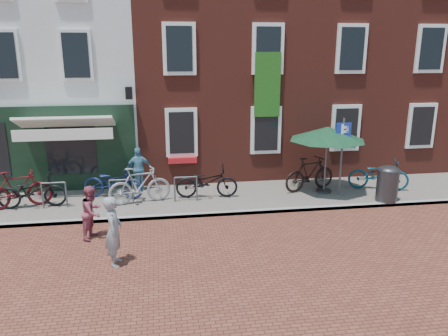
{
  "coord_description": "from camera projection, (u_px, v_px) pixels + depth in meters",
  "views": [
    {
      "loc": [
        -0.27,
        -12.05,
        4.85
      ],
      "look_at": [
        1.66,
        0.73,
        1.28
      ],
      "focal_mm": 35.13,
      "sensor_mm": 36.0,
      "label": 1
    }
  ],
  "objects": [
    {
      "name": "ground",
      "position": [
        172.0,
        219.0,
        12.81
      ],
      "size": [
        80.0,
        80.0,
        0.0
      ],
      "primitive_type": "plane",
      "color": "brown"
    },
    {
      "name": "woman",
      "position": [
        114.0,
        231.0,
        9.93
      ],
      "size": [
        0.41,
        0.61,
        1.65
      ],
      "primitive_type": "imported",
      "rotation": [
        0.0,
        0.0,
        1.55
      ],
      "color": "gray",
      "rests_on": "ground"
    },
    {
      "name": "bicycle_6",
      "position": [
        379.0,
        175.0,
        15.05
      ],
      "size": [
        2.13,
        1.31,
        1.06
      ],
      "primitive_type": "imported",
      "rotation": [
        0.0,
        0.0,
        1.25
      ],
      "color": "#073A4A",
      "rests_on": "sidewalk"
    },
    {
      "name": "bicycle_5",
      "position": [
        310.0,
        174.0,
        14.93
      ],
      "size": [
        2.03,
        1.09,
        1.17
      ],
      "primitive_type": "imported",
      "rotation": [
        0.0,
        0.0,
        1.86
      ],
      "color": "black",
      "rests_on": "sidewalk"
    },
    {
      "name": "cafe_person",
      "position": [
        139.0,
        169.0,
        14.92
      ],
      "size": [
        0.92,
        0.48,
        1.5
      ],
      "primitive_type": "imported",
      "rotation": [
        0.0,
        0.0,
        3.27
      ],
      "color": "#5994B2",
      "rests_on": "sidewalk"
    },
    {
      "name": "bicycle_3",
      "position": [
        140.0,
        185.0,
        13.7
      ],
      "size": [
        2.03,
        0.98,
        1.17
      ],
      "primitive_type": "imported",
      "rotation": [
        0.0,
        0.0,
        1.8
      ],
      "color": "gray",
      "rests_on": "sidewalk"
    },
    {
      "name": "bicycle_2",
      "position": [
        113.0,
        182.0,
        14.19
      ],
      "size": [
        2.13,
        1.27,
        1.06
      ],
      "primitive_type": "imported",
      "rotation": [
        0.0,
        0.0,
        1.27
      ],
      "color": "navy",
      "rests_on": "sidewalk"
    },
    {
      "name": "bicycle_0",
      "position": [
        32.0,
        191.0,
        13.33
      ],
      "size": [
        2.05,
        0.8,
        1.06
      ],
      "primitive_type": "imported",
      "rotation": [
        0.0,
        0.0,
        1.62
      ],
      "color": "black",
      "rests_on": "sidewalk"
    },
    {
      "name": "bicycle_1",
      "position": [
        18.0,
        189.0,
        13.29
      ],
      "size": [
        2.03,
        1.05,
        1.17
      ],
      "primitive_type": "imported",
      "rotation": [
        0.0,
        0.0,
        1.84
      ],
      "color": "#4D0B0F",
      "rests_on": "sidewalk"
    },
    {
      "name": "building_stucco",
      "position": [
        37.0,
        56.0,
        17.57
      ],
      "size": [
        8.0,
        8.0,
        9.0
      ],
      "primitive_type": "cube",
      "color": "silver",
      "rests_on": "ground"
    },
    {
      "name": "parasol",
      "position": [
        328.0,
        131.0,
        14.33
      ],
      "size": [
        2.53,
        2.53,
        2.35
      ],
      "color": "#4C4C4F",
      "rests_on": "sidewalk"
    },
    {
      "name": "building_brick_mid",
      "position": [
        210.0,
        44.0,
        18.45
      ],
      "size": [
        6.0,
        8.0,
        10.0
      ],
      "primitive_type": "cube",
      "color": "maroon",
      "rests_on": "ground"
    },
    {
      "name": "bicycle_4",
      "position": [
        207.0,
        182.0,
        14.23
      ],
      "size": [
        2.07,
        0.88,
        1.06
      ],
      "primitive_type": "imported",
      "rotation": [
        0.0,
        0.0,
        1.48
      ],
      "color": "black",
      "rests_on": "sidewalk"
    },
    {
      "name": "boy",
      "position": [
        92.0,
        212.0,
        11.4
      ],
      "size": [
        0.76,
        0.84,
        1.42
      ],
      "primitive_type": "imported",
      "rotation": [
        0.0,
        0.0,
        1.19
      ],
      "color": "#974053",
      "rests_on": "ground"
    },
    {
      "name": "building_brick_right",
      "position": [
        345.0,
        44.0,
        19.31
      ],
      "size": [
        6.0,
        8.0,
        10.0
      ],
      "primitive_type": "cube",
      "color": "maroon",
      "rests_on": "ground"
    },
    {
      "name": "sidewalk",
      "position": [
        201.0,
        199.0,
        14.38
      ],
      "size": [
        24.0,
        3.0,
        0.1
      ],
      "primitive_type": "cube",
      "color": "slate",
      "rests_on": "ground"
    },
    {
      "name": "litter_bin",
      "position": [
        388.0,
        182.0,
        13.89
      ],
      "size": [
        0.67,
        0.67,
        1.23
      ],
      "color": "#353537",
      "rests_on": "sidewalk"
    },
    {
      "name": "parking_sign",
      "position": [
        342.0,
        145.0,
        14.17
      ],
      "size": [
        0.5,
        0.07,
        2.57
      ],
      "color": "#4C4C4F",
      "rests_on": "sidewalk"
    }
  ]
}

